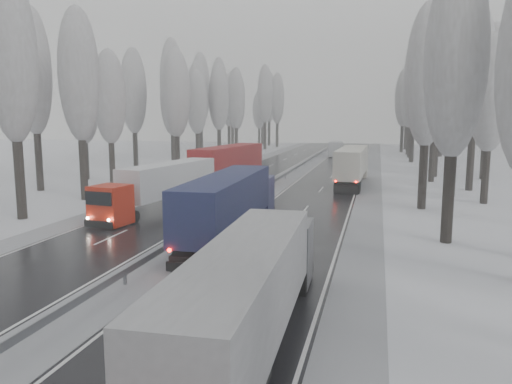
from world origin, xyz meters
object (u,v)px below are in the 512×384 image
at_px(truck_blue_box, 232,202).
at_px(truck_red_red, 224,164).
at_px(truck_red_white, 163,183).
at_px(truck_cream_box, 353,163).
at_px(box_truck_distant, 336,149).
at_px(truck_grey_tarp, 253,286).

distance_m(truck_blue_box, truck_red_red, 23.21).
bearing_deg(truck_blue_box, truck_red_red, 106.78).
bearing_deg(truck_red_white, truck_blue_box, -37.46).
bearing_deg(truck_red_white, truck_cream_box, 60.67).
relative_size(truck_blue_box, truck_red_red, 0.93).
height_order(box_truck_distant, truck_red_white, truck_red_white).
xyz_separation_m(truck_grey_tarp, truck_blue_box, (-4.86, 14.04, 0.20)).
height_order(truck_grey_tarp, truck_cream_box, truck_cream_box).
relative_size(truck_red_white, truck_red_red, 0.85).
height_order(truck_cream_box, truck_red_white, truck_cream_box).
height_order(truck_blue_box, truck_cream_box, truck_cream_box).
distance_m(truck_cream_box, truck_red_red, 14.16).
height_order(truck_blue_box, truck_red_white, truck_blue_box).
height_order(truck_grey_tarp, truck_blue_box, truck_blue_box).
distance_m(truck_grey_tarp, truck_blue_box, 14.86).
bearing_deg(truck_cream_box, box_truck_distant, 98.99).
height_order(truck_grey_tarp, box_truck_distant, truck_grey_tarp).
distance_m(truck_grey_tarp, box_truck_distant, 81.77).
bearing_deg(box_truck_distant, truck_red_red, -101.11).
height_order(truck_grey_tarp, truck_red_white, truck_grey_tarp).
distance_m(truck_grey_tarp, truck_red_white, 26.02).
xyz_separation_m(truck_grey_tarp, truck_red_red, (-12.18, 36.06, 0.36)).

